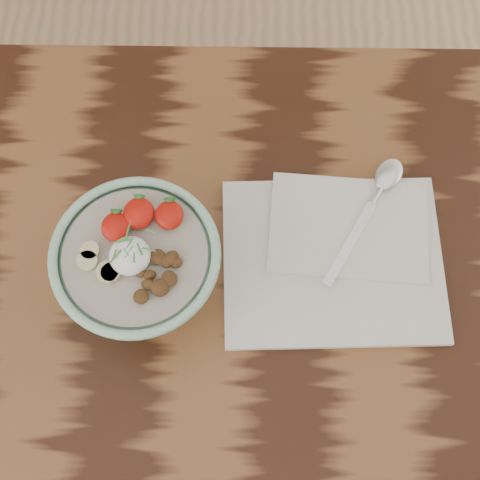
% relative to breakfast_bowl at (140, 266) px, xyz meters
% --- Properties ---
extents(table, '(1.60, 0.90, 0.75)m').
position_rel_breakfast_bowl_xyz_m(table, '(0.17, -0.10, -0.16)').
color(table, black).
rests_on(table, ground).
extents(breakfast_bowl, '(0.19, 0.19, 0.12)m').
position_rel_breakfast_bowl_xyz_m(breakfast_bowl, '(0.00, 0.00, 0.00)').
color(breakfast_bowl, '#95C9AB').
rests_on(breakfast_bowl, table).
extents(napkin, '(0.27, 0.23, 0.02)m').
position_rel_breakfast_bowl_xyz_m(napkin, '(0.23, 0.04, -0.06)').
color(napkin, silver).
rests_on(napkin, table).
extents(spoon, '(0.11, 0.18, 0.01)m').
position_rel_breakfast_bowl_xyz_m(spoon, '(0.29, 0.12, -0.04)').
color(spoon, silver).
rests_on(spoon, napkin).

